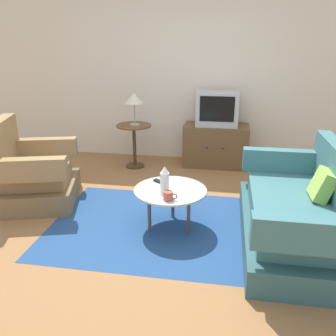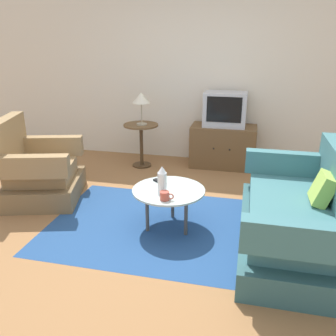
% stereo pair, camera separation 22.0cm
% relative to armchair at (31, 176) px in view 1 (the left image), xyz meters
% --- Properties ---
extents(ground_plane, '(16.00, 16.00, 0.00)m').
position_rel_armchair_xyz_m(ground_plane, '(1.61, -0.30, -0.33)').
color(ground_plane, olive).
extents(back_wall, '(9.00, 0.12, 2.70)m').
position_rel_armchair_xyz_m(back_wall, '(1.61, 1.99, 1.02)').
color(back_wall, beige).
rests_on(back_wall, ground).
extents(area_rug, '(2.46, 1.67, 0.00)m').
position_rel_armchair_xyz_m(area_rug, '(1.69, -0.34, -0.33)').
color(area_rug, navy).
rests_on(area_rug, ground).
extents(armchair, '(1.06, 1.11, 0.97)m').
position_rel_armchair_xyz_m(armchair, '(0.00, 0.00, 0.00)').
color(armchair, brown).
rests_on(armchair, ground).
extents(couch, '(0.90, 1.74, 0.89)m').
position_rel_armchair_xyz_m(couch, '(2.92, -0.43, -0.03)').
color(couch, '#325C60').
rests_on(couch, ground).
extents(coffee_table, '(0.72, 0.72, 0.42)m').
position_rel_armchair_xyz_m(coffee_table, '(1.69, -0.34, 0.06)').
color(coffee_table, '#B2C6C1').
rests_on(coffee_table, ground).
extents(side_table, '(0.51, 0.51, 0.64)m').
position_rel_armchair_xyz_m(side_table, '(0.87, 1.38, 0.14)').
color(side_table, brown).
rests_on(side_table, ground).
extents(tv_stand, '(0.95, 0.51, 0.62)m').
position_rel_armchair_xyz_m(tv_stand, '(2.06, 1.65, -0.02)').
color(tv_stand, brown).
rests_on(tv_stand, ground).
extents(television, '(0.60, 0.39, 0.49)m').
position_rel_armchair_xyz_m(television, '(2.06, 1.65, 0.54)').
color(television, '#B7B7BC').
rests_on(television, tv_stand).
extents(table_lamp, '(0.26, 0.26, 0.46)m').
position_rel_armchair_xyz_m(table_lamp, '(0.90, 1.35, 0.69)').
color(table_lamp, '#9E937A').
rests_on(table_lamp, side_table).
extents(vase, '(0.09, 0.09, 0.28)m').
position_rel_armchair_xyz_m(vase, '(1.65, -0.46, 0.23)').
color(vase, white).
rests_on(vase, coffee_table).
extents(mug, '(0.13, 0.09, 0.08)m').
position_rel_armchair_xyz_m(mug, '(1.71, -0.58, 0.14)').
color(mug, '#B74C3D').
rests_on(mug, coffee_table).
extents(tv_remote_dark, '(0.16, 0.14, 0.02)m').
position_rel_armchair_xyz_m(tv_remote_dark, '(1.56, -0.19, 0.10)').
color(tv_remote_dark, black).
rests_on(tv_remote_dark, coffee_table).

